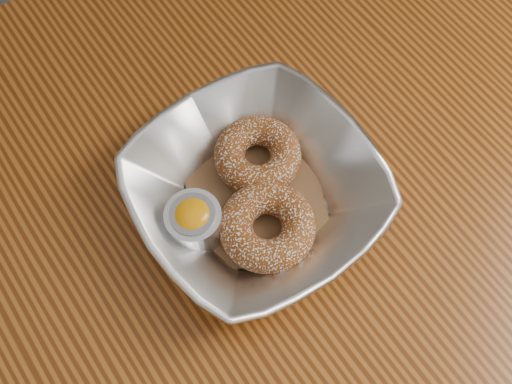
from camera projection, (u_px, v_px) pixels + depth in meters
ground_plane at (291, 303)px, 1.37m from camera, size 4.00×4.00×0.00m
table at (318, 181)px, 0.77m from camera, size 1.20×0.80×0.75m
serving_bowl at (256, 192)px, 0.62m from camera, size 0.25×0.25×0.06m
parchment at (256, 200)px, 0.64m from camera, size 0.19×0.19×0.00m
donut_back at (258, 155)px, 0.65m from camera, size 0.10×0.10×0.03m
donut_front at (267, 227)px, 0.61m from camera, size 0.12×0.12×0.04m
ramekin at (194, 222)px, 0.61m from camera, size 0.06×0.06×0.05m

